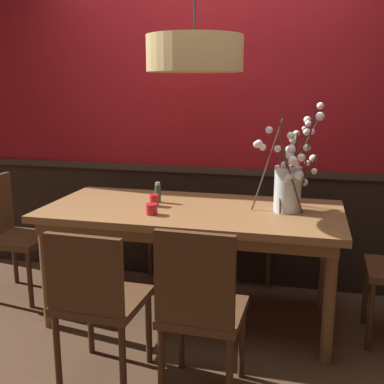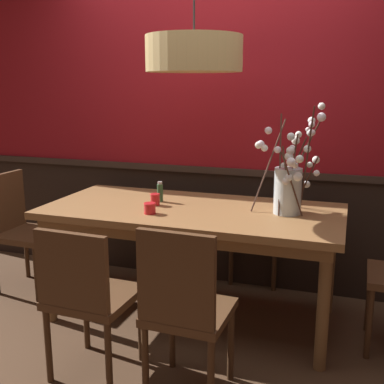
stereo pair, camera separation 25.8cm
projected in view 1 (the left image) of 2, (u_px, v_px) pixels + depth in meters
name	position (u px, v px, depth m)	size (l,w,h in m)	color
ground_plane	(192.00, 316.00, 3.31)	(24.00, 24.00, 0.00)	#4C3321
back_wall	(214.00, 121.00, 3.70)	(5.07, 0.14, 2.63)	black
dining_table	(192.00, 220.00, 3.16)	(1.96, 0.91, 0.78)	olive
chair_near_side_left	(97.00, 297.00, 2.46)	(0.45, 0.44, 0.87)	#4C301C
chair_far_side_left	(179.00, 209.00, 4.09)	(0.42, 0.44, 0.93)	#4C301C
chair_near_side_right	(200.00, 306.00, 2.32)	(0.41, 0.42, 0.93)	#4C301C
chair_head_west_end	(10.00, 230.00, 3.56)	(0.44, 0.42, 0.91)	#4C301C
chair_far_side_right	(251.00, 217.00, 3.92)	(0.41, 0.39, 0.91)	#4C301C
vase_with_blossoms	(289.00, 180.00, 3.02)	(0.45, 0.49, 0.69)	silver
candle_holder_nearer_center	(154.00, 200.00, 3.18)	(0.07, 0.07, 0.08)	red
candle_holder_nearer_edge	(152.00, 209.00, 2.97)	(0.08, 0.08, 0.07)	red
condiment_bottle	(158.00, 193.00, 3.27)	(0.04, 0.04, 0.14)	#2D5633
pendant_lamp	(195.00, 54.00, 2.88)	(0.59, 0.59, 0.97)	tan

